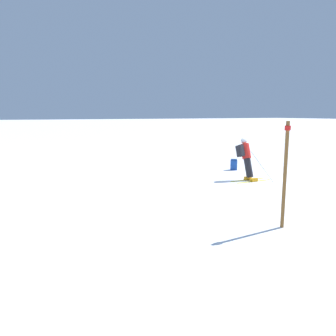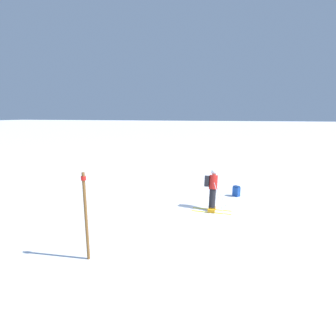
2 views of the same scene
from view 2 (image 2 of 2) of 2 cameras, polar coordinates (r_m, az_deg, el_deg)
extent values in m
plane|color=white|center=(10.76, 9.44, -9.32)|extent=(300.00, 300.00, 0.00)
cube|color=yellow|center=(10.64, 9.36, -9.54)|extent=(0.11, 1.58, 0.01)
cube|color=yellow|center=(10.98, 9.56, -8.87)|extent=(0.11, 1.58, 0.01)
cube|color=orange|center=(10.62, 9.37, -9.20)|extent=(0.14, 0.28, 0.12)
cube|color=orange|center=(10.95, 9.57, -8.55)|extent=(0.14, 0.28, 0.12)
cylinder|color=black|center=(10.80, 9.63, -6.58)|extent=(0.48, 0.27, 0.78)
cylinder|color=red|center=(10.82, 9.86, -3.09)|extent=(0.51, 0.35, 0.66)
sphere|color=tan|center=(10.86, 9.99, -1.02)|extent=(0.27, 0.21, 0.26)
sphere|color=silver|center=(10.86, 10.00, -0.88)|extent=(0.31, 0.24, 0.30)
cube|color=black|center=(10.85, 8.50, -2.86)|extent=(0.41, 0.19, 0.51)
cylinder|color=#B7B7BC|center=(10.37, 11.08, -6.85)|extent=(0.81, 0.52, 1.16)
cylinder|color=#B7B7BC|center=(11.19, 11.40, -5.86)|extent=(0.09, 0.52, 1.02)
cube|color=#194293|center=(12.88, 14.65, -5.00)|extent=(0.35, 0.37, 0.44)
cube|color=navy|center=(12.81, 14.71, -3.93)|extent=(0.32, 0.33, 0.06)
cylinder|color=brown|center=(7.25, -17.42, -10.16)|extent=(0.08, 0.08, 2.39)
cylinder|color=red|center=(6.94, -17.94, -2.13)|extent=(0.13, 0.13, 0.10)
camera|label=1|loc=(9.25, -71.27, -4.33)|focal=35.00mm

